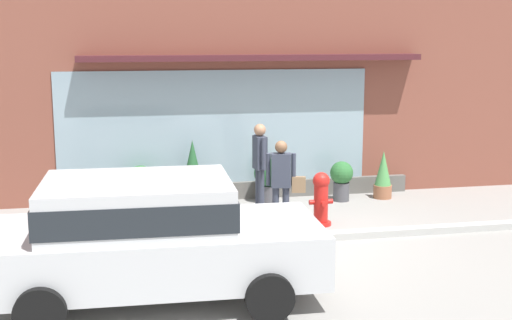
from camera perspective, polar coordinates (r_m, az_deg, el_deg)
The scene contains 13 objects.
ground_plane at distance 11.61m, azimuth 2.62°, elevation -6.61°, with size 60.00×60.00×0.00m, color gray.
curb_strip at distance 11.40m, azimuth 2.87°, elevation -6.61°, with size 14.00×0.24×0.12m, color #B2B2AD.
storefront at distance 14.22m, azimuth -0.49°, elevation 7.58°, with size 14.00×0.81×5.49m.
fire_hydrant at distance 12.31m, azimuth 5.51°, elevation -3.20°, with size 0.44×0.41×0.98m.
pedestrian_with_handbag at distance 11.77m, azimuth 2.23°, elevation -1.61°, with size 0.68×0.28×1.62m.
pedestrian_passerby at distance 13.04m, azimuth 0.33°, elevation 0.00°, with size 0.24×0.52×1.74m.
parked_car_silver at distance 8.88m, azimuth -9.10°, elevation -6.08°, with size 4.36×2.20×1.60m.
potted_plant_by_entrance at distance 14.52m, azimuth 10.68°, elevation -1.31°, with size 0.39×0.39×1.01m.
potted_plant_corner_tall at distance 13.96m, azimuth 1.04°, elevation -1.51°, with size 0.59×0.59×0.90m.
potted_plant_near_hydrant at distance 13.68m, azimuth -5.36°, elevation -1.21°, with size 0.48×0.48×1.35m.
potted_plant_trailing_edge at distance 14.15m, azimuth 7.23°, elevation -1.53°, with size 0.48×0.48×0.83m.
potted_plant_window_center at distance 13.77m, azimuth -14.14°, elevation -3.15°, with size 0.30×0.30×0.49m.
potted_plant_doorstep at distance 13.71m, azimuth -9.71°, elevation -2.06°, with size 0.64×0.64×0.85m.
Camera 1 is at (-2.72, -10.75, 3.42)m, focal length 47.39 mm.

